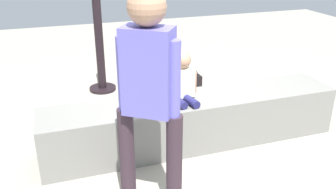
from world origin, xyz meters
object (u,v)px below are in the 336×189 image
Objects in this scene: handbag_black_leather at (191,82)px; party_cup_red at (107,106)px; adult_standing at (149,86)px; water_bottle_far_side at (210,95)px; cake_plate at (153,101)px; child_seated at (183,80)px; water_bottle_near_gift at (245,105)px; gift_bag at (138,94)px; cake_box_white at (227,111)px.

party_cup_red is at bearing -165.68° from handbag_black_leather.
water_bottle_far_side is at bearing 52.75° from adult_standing.
cake_plate is at bearing 72.03° from adult_standing.
child_seated is 1.62m from handbag_black_leather.
adult_standing is 0.97m from cake_plate.
adult_standing is 2.26m from water_bottle_far_side.
child_seated is 1.30m from water_bottle_far_side.
child_seated reaches higher than water_bottle_far_side.
cake_plate is at bearing -73.57° from party_cup_red.
water_bottle_near_gift is 1.87× the size of party_cup_red.
cake_box_white is at bearing -33.83° from gift_bag.
adult_standing reaches higher than water_bottle_near_gift.
gift_bag is at bearing 100.00° from child_seated.
adult_standing reaches higher than cake_box_white.
party_cup_red is at bearing 118.74° from child_seated.
handbag_black_leather is at bearing 94.95° from cake_box_white.
adult_standing is (-0.54, -0.75, 0.30)m from child_seated.
handbag_black_leather is at bearing 110.22° from water_bottle_near_gift.
adult_standing is at bearing -127.25° from water_bottle_far_side.
water_bottle_near_gift is 0.25m from cake_box_white.
adult_standing reaches higher than child_seated.
child_seated is at bearing -154.50° from water_bottle_near_gift.
water_bottle_near_gift is at bearing 25.50° from child_seated.
cake_plate is 1.66m from handbag_black_leather.
water_bottle_near_gift is (1.51, 1.22, -0.91)m from adult_standing.
party_cup_red is (-0.57, 1.05, -0.65)m from child_seated.
cake_box_white is at bearing -172.28° from water_bottle_near_gift.
water_bottle_near_gift is at bearing -58.42° from water_bottle_far_side.
water_bottle_near_gift reaches higher than cake_box_white.
cake_box_white is at bearing 30.68° from child_seated.
gift_bag reaches higher than water_bottle_near_gift.
child_seated is 1.62× the size of cake_box_white.
adult_standing is at bearing -101.06° from gift_bag.
cake_box_white reaches higher than party_cup_red.
gift_bag is 1.70× the size of water_bottle_near_gift.
water_bottle_far_side is (-0.26, 0.43, -0.01)m from water_bottle_near_gift.
handbag_black_leather is (0.83, 0.31, -0.06)m from gift_bag.
cake_plate reaches higher than water_bottle_far_side.
water_bottle_far_side is 0.63× the size of handbag_black_leather.
adult_standing is 5.59× the size of cake_box_white.
adult_standing is at bearing -107.97° from cake_plate.
adult_standing reaches higher than handbag_black_leather.
adult_standing reaches higher than water_bottle_far_side.
adult_standing is 9.13× the size of water_bottle_far_side.
child_seated is at bearing 54.59° from adult_standing.
child_seated reaches higher than party_cup_red.
cake_plate is 1.17m from cake_box_white.
water_bottle_near_gift is (1.26, 0.42, -0.42)m from cake_plate.
child_seated is 2.16× the size of cake_plate.
handbag_black_leather reaches higher than water_bottle_near_gift.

